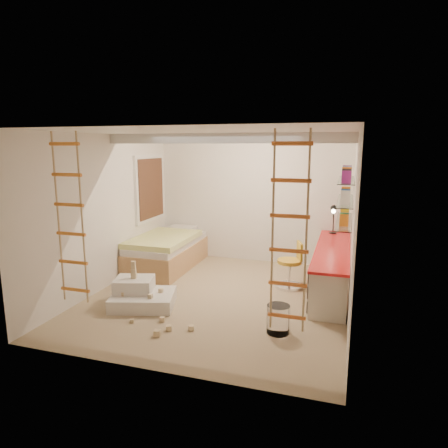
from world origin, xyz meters
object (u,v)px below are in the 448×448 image
(bed, at_px, (167,251))
(swivel_chair, at_px, (291,271))
(desk, at_px, (332,267))
(play_platform, at_px, (141,295))

(bed, bearing_deg, swivel_chair, -9.62)
(desk, bearing_deg, bed, 173.51)
(desk, xyz_separation_m, play_platform, (-2.75, -1.54, -0.24))
(desk, xyz_separation_m, bed, (-3.20, 0.36, -0.07))
(swivel_chair, bearing_deg, bed, 170.38)
(desk, relative_size, bed, 1.40)
(swivel_chair, bearing_deg, desk, 5.39)
(desk, bearing_deg, swivel_chair, -174.61)
(bed, height_order, play_platform, bed)
(desk, bearing_deg, play_platform, -150.72)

